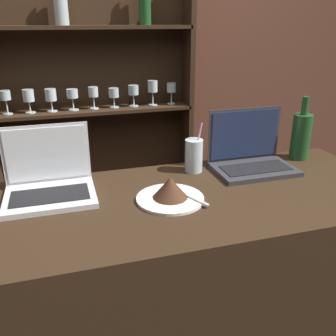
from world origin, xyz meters
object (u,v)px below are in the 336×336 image
(laptop_near, at_px, (49,181))
(wine_bottle_green, at_px, (301,135))
(water_glass, at_px, (194,156))
(laptop_far, at_px, (250,156))
(cake_plate, at_px, (170,191))

(laptop_near, relative_size, wine_bottle_green, 1.11)
(water_glass, bearing_deg, laptop_far, -8.99)
(wine_bottle_green, bearing_deg, water_glass, -178.80)
(laptop_far, distance_m, water_glass, 0.23)
(cake_plate, distance_m, wine_bottle_green, 0.69)
(laptop_far, bearing_deg, cake_plate, -154.93)
(laptop_near, xyz_separation_m, laptop_far, (0.78, 0.02, 0.00))
(laptop_far, bearing_deg, wine_bottle_green, 10.14)
(wine_bottle_green, bearing_deg, laptop_near, -176.23)
(laptop_near, bearing_deg, water_glass, 6.05)
(laptop_far, height_order, wine_bottle_green, wine_bottle_green)
(wine_bottle_green, bearing_deg, cake_plate, -160.58)
(water_glass, relative_size, wine_bottle_green, 0.73)
(laptop_near, height_order, wine_bottle_green, wine_bottle_green)
(laptop_far, distance_m, cake_plate, 0.43)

